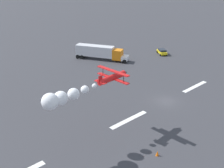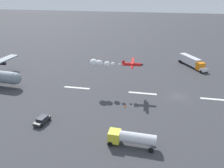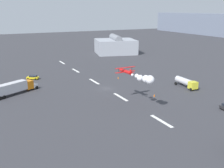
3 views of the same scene
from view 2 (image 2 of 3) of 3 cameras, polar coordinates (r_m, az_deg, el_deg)
name	(u,v)px [view 2 (image 2 of 3)]	position (r m, az deg, el deg)	size (l,w,h in m)	color
ground_plane	(178,96)	(66.05, 16.24, -2.95)	(440.00, 440.00, 0.00)	#38383D
runway_stripe_2	(216,99)	(67.83, 24.55, -3.51)	(8.00, 0.90, 0.01)	white
runway_stripe_3	(143,93)	(65.73, 7.67, -2.30)	(8.00, 0.90, 0.01)	white
runway_stripe_4	(77,88)	(69.42, -8.78, -0.93)	(8.00, 0.90, 0.01)	white
stunt_biplane_red	(106,63)	(63.95, -1.46, 5.20)	(15.09, 6.04, 2.23)	red
semi_truck_orange	(192,61)	(91.12, 19.40, 5.36)	(9.50, 13.71, 3.70)	silver
fuel_tanker_truck	(131,138)	(44.46, 4.86, -13.30)	(9.18, 3.11, 2.90)	yellow
airport_staff_sedan	(42,120)	(53.57, -17.11, -8.59)	(2.58, 4.50, 1.52)	#262628
traffic_cone_far	(125,106)	(57.82, 3.27, -5.48)	(0.44, 0.44, 0.75)	orange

